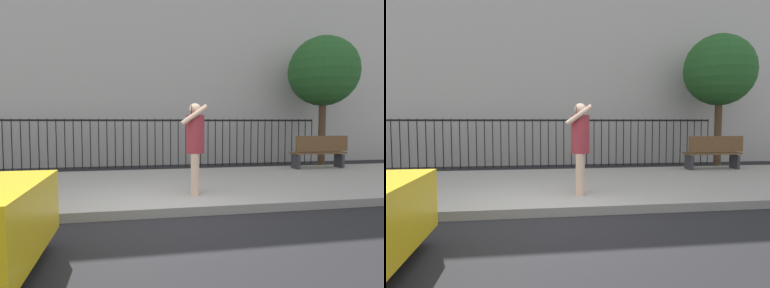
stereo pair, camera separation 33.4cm
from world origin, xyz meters
TOP-DOWN VIEW (x-y plane):
  - ground_plane at (0.00, 0.00)m, footprint 60.00×60.00m
  - sidewalk at (0.00, 2.20)m, footprint 28.00×4.40m
  - building_facade at (0.00, 8.50)m, footprint 28.00×4.00m
  - iron_fence at (0.00, 5.90)m, footprint 12.03×0.04m
  - pedestrian_on_phone at (0.71, 0.96)m, footprint 0.50×0.70m
  - street_bench at (4.96, 3.69)m, footprint 1.60×0.45m
  - street_tree_near at (5.89, 5.08)m, footprint 2.29×2.29m

SIDE VIEW (x-z plane):
  - ground_plane at x=0.00m, z-range 0.00..0.00m
  - sidewalk at x=0.00m, z-range 0.00..0.15m
  - street_bench at x=4.96m, z-range 0.18..1.13m
  - iron_fence at x=0.00m, z-range 0.22..1.82m
  - pedestrian_on_phone at x=0.71m, z-range 0.29..1.98m
  - street_tree_near at x=5.89m, z-range 1.00..5.32m
  - building_facade at x=0.00m, z-range 0.00..9.33m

